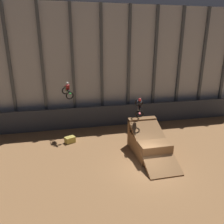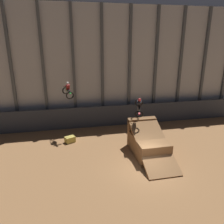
# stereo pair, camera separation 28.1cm
# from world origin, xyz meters

# --- Properties ---
(ground_plane) EXTENTS (60.00, 60.00, 0.00)m
(ground_plane) POSITION_xyz_m (0.00, 0.00, 0.00)
(ground_plane) COLOR #996B42
(arena_back_wall) EXTENTS (32.00, 0.40, 12.65)m
(arena_back_wall) POSITION_xyz_m (-0.00, 10.41, 6.33)
(arena_back_wall) COLOR silver
(arena_back_wall) RESTS_ON ground_plane
(lower_barrier) EXTENTS (31.36, 0.20, 2.28)m
(lower_barrier) POSITION_xyz_m (0.00, 9.28, 1.14)
(lower_barrier) COLOR #383D47
(lower_barrier) RESTS_ON ground_plane
(dirt_ramp) EXTENTS (2.52, 5.62, 2.71)m
(dirt_ramp) POSITION_xyz_m (0.93, 2.41, 0.91)
(dirt_ramp) COLOR olive
(dirt_ramp) RESTS_ON ground_plane
(rider_bike_left_air) EXTENTS (1.10, 1.86, 1.54)m
(rider_bike_left_air) POSITION_xyz_m (-5.31, 7.31, 4.59)
(rider_bike_left_air) COLOR black
(rider_bike_right_air) EXTENTS (1.18, 1.89, 1.69)m
(rider_bike_right_air) POSITION_xyz_m (0.47, 3.61, 3.77)
(rider_bike_right_air) COLOR black
(hay_bale_trackside) EXTENTS (1.06, 0.91, 0.57)m
(hay_bale_trackside) POSITION_xyz_m (-5.40, 5.80, 0.28)
(hay_bale_trackside) COLOR #CCB751
(hay_bale_trackside) RESTS_ON ground_plane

